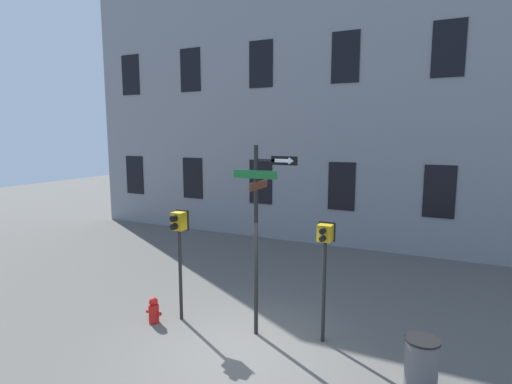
{
  "coord_description": "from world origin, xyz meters",
  "views": [
    {
      "loc": [
        3.56,
        -6.59,
        4.35
      ],
      "look_at": [
        0.0,
        0.89,
        3.16
      ],
      "focal_mm": 28.0,
      "sensor_mm": 36.0,
      "label": 1
    }
  ],
  "objects": [
    {
      "name": "fire_hydrant",
      "position": [
        -2.38,
        0.33,
        0.29
      ],
      "size": [
        0.4,
        0.24,
        0.62
      ],
      "color": "red",
      "rests_on": "ground_plane"
    },
    {
      "name": "ground_plane",
      "position": [
        0.0,
        0.0,
        0.0
      ],
      "size": [
        60.0,
        60.0,
        0.0
      ],
      "primitive_type": "plane",
      "color": "#595651"
    },
    {
      "name": "building_facade",
      "position": [
        -0.0,
        8.87,
        7.2
      ],
      "size": [
        24.0,
        0.64,
        14.39
      ],
      "color": "gray",
      "rests_on": "ground_plane"
    },
    {
      "name": "pedestrian_signal_left",
      "position": [
        -1.91,
        0.75,
        2.05
      ],
      "size": [
        0.34,
        0.4,
        2.63
      ],
      "color": "black",
      "rests_on": "ground_plane"
    },
    {
      "name": "street_sign_pole",
      "position": [
        0.08,
        0.88,
        2.48
      ],
      "size": [
        1.41,
        0.86,
        4.15
      ],
      "color": "black",
      "rests_on": "ground_plane"
    },
    {
      "name": "pedestrian_signal_right",
      "position": [
        1.42,
        1.2,
        1.98
      ],
      "size": [
        0.35,
        0.4,
        2.57
      ],
      "color": "black",
      "rests_on": "ground_plane"
    },
    {
      "name": "trash_bin",
      "position": [
        3.39,
        0.46,
        0.44
      ],
      "size": [
        0.59,
        0.59,
        0.87
      ],
      "color": "#59595B",
      "rests_on": "ground_plane"
    }
  ]
}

